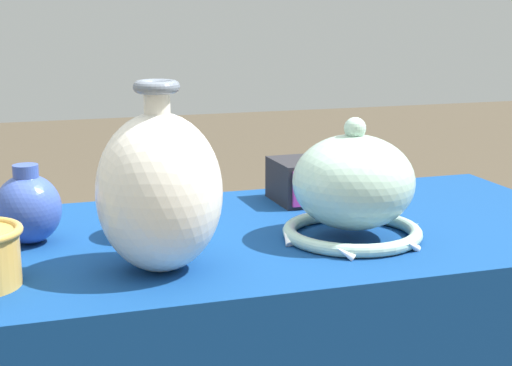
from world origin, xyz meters
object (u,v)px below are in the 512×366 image
object	(u,v)px
vase_tall_bulbous	(159,191)
pot_squat_teal	(153,216)
vase_dome_bell	(353,190)
mosaic_tile_box	(311,180)
jar_round_cobalt	(28,208)

from	to	relation	value
vase_tall_bulbous	pot_squat_teal	bearing A→B (deg)	83.59
vase_dome_bell	pot_squat_teal	xyz separation A→B (m)	(-0.31, 0.12, -0.05)
vase_dome_bell	mosaic_tile_box	xyz separation A→B (m)	(0.03, 0.26, -0.04)
vase_tall_bulbous	mosaic_tile_box	bearing A→B (deg)	41.52
vase_tall_bulbous	jar_round_cobalt	xyz separation A→B (m)	(-0.18, 0.20, -0.06)
vase_dome_bell	pot_squat_teal	distance (m)	0.34
mosaic_tile_box	jar_round_cobalt	distance (m)	0.55
vase_tall_bulbous	mosaic_tile_box	xyz separation A→B (m)	(0.36, 0.32, -0.08)
mosaic_tile_box	jar_round_cobalt	bearing A→B (deg)	-168.77
jar_round_cobalt	vase_tall_bulbous	bearing A→B (deg)	-47.49
pot_squat_teal	vase_tall_bulbous	bearing A→B (deg)	-96.41
vase_dome_bell	jar_round_cobalt	distance (m)	0.53
vase_tall_bulbous	jar_round_cobalt	distance (m)	0.27
vase_dome_bell	mosaic_tile_box	bearing A→B (deg)	83.73
vase_tall_bulbous	mosaic_tile_box	size ratio (longest dim) A/B	1.87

